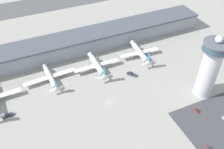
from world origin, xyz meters
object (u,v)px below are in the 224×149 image
at_px(airplane_gate_bravo, 50,77).
at_px(service_truck_catering, 8,115).
at_px(control_tower, 210,67).
at_px(airplane_gate_delta, 140,52).
at_px(service_truck_baggage, 132,74).
at_px(car_black_suv, 209,148).
at_px(airplane_gate_charlie, 97,65).
at_px(car_grey_coupe, 197,110).

distance_m(airplane_gate_bravo, service_truck_catering, 42.36).
distance_m(control_tower, service_truck_catering, 140.29).
relative_size(airplane_gate_bravo, service_truck_catering, 5.62).
bearing_deg(airplane_gate_delta, service_truck_baggage, -133.31).
height_order(airplane_gate_delta, car_black_suv, airplane_gate_delta).
bearing_deg(service_truck_baggage, control_tower, -45.42).
bearing_deg(airplane_gate_charlie, airplane_gate_delta, 1.72).
relative_size(airplane_gate_bravo, car_black_suv, 9.70).
distance_m(control_tower, car_grey_coupe, 30.80).
distance_m(service_truck_baggage, car_black_suv, 79.55).
relative_size(airplane_gate_delta, car_black_suv, 8.32).
height_order(airplane_gate_charlie, service_truck_baggage, airplane_gate_charlie).
relative_size(airplane_gate_charlie, service_truck_baggage, 4.92).
height_order(control_tower, car_grey_coupe, control_tower).
height_order(service_truck_baggage, car_grey_coupe, service_truck_baggage).
xyz_separation_m(control_tower, service_truck_baggage, (-38.27, 38.83, -23.23)).
bearing_deg(airplane_gate_bravo, service_truck_catering, -145.84).
distance_m(airplane_gate_delta, car_black_suv, 97.89).
bearing_deg(control_tower, car_grey_coupe, -139.13).
bearing_deg(airplane_gate_charlie, control_tower, -42.79).
height_order(airplane_gate_charlie, car_black_suv, airplane_gate_charlie).
distance_m(control_tower, airplane_gate_bravo, 116.87).
bearing_deg(car_black_suv, service_truck_baggage, 97.83).
relative_size(airplane_gate_delta, service_truck_catering, 4.82).
height_order(airplane_gate_charlie, airplane_gate_delta, airplane_gate_charlie).
height_order(control_tower, airplane_gate_bravo, control_tower).
bearing_deg(service_truck_catering, airplane_gate_charlie, 16.21).
height_order(airplane_gate_bravo, airplane_gate_delta, airplane_gate_delta).
height_order(airplane_gate_delta, service_truck_baggage, airplane_gate_delta).
bearing_deg(airplane_gate_delta, car_grey_coupe, -85.44).
bearing_deg(service_truck_baggage, car_grey_coupe, -65.77).
bearing_deg(service_truck_baggage, airplane_gate_charlie, 142.21).
distance_m(service_truck_baggage, car_grey_coupe, 56.78).
relative_size(control_tower, car_black_suv, 11.44).
xyz_separation_m(airplane_gate_bravo, airplane_gate_charlie, (37.94, -2.54, 0.90)).
bearing_deg(control_tower, airplane_gate_bravo, 149.20).
bearing_deg(airplane_gate_delta, control_tower, -70.33).
bearing_deg(airplane_gate_bravo, control_tower, -30.80).
bearing_deg(car_grey_coupe, control_tower, 40.87).
relative_size(control_tower, car_grey_coupe, 10.95).
relative_size(airplane_gate_delta, car_grey_coupe, 7.96).
xyz_separation_m(airplane_gate_delta, service_truck_catering, (-113.23, -22.41, -3.67)).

